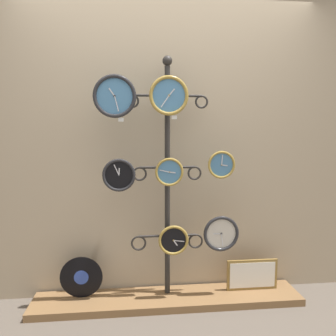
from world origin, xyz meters
TOP-DOWN VIEW (x-y plane):
  - ground_plane at (0.00, 0.00)m, footprint 12.00×12.00m
  - shop_wall at (0.00, 0.57)m, footprint 4.40×0.04m
  - low_shelf at (0.00, 0.35)m, footprint 2.20×0.36m
  - display_stand at (0.00, 0.41)m, footprint 0.66×0.36m
  - clock_top_left at (-0.41, 0.29)m, footprint 0.32×0.04m
  - clock_top_center at (0.00, 0.30)m, footprint 0.30×0.04m
  - clock_middle_left at (-0.38, 0.31)m, footprint 0.25×0.04m
  - clock_middle_center at (0.01, 0.32)m, footprint 0.22×0.04m
  - clock_middle_right at (0.42, 0.31)m, footprint 0.22×0.04m
  - clock_bottom_center at (0.04, 0.30)m, footprint 0.24×0.04m
  - clock_bottom_right at (0.43, 0.32)m, footprint 0.29×0.04m
  - vinyl_record at (-0.71, 0.40)m, footprint 0.34×0.01m
  - picture_frame at (0.73, 0.38)m, footprint 0.44×0.02m
  - price_tag_upper at (-0.36, 0.29)m, footprint 0.04×0.00m
  - price_tag_mid at (0.04, 0.30)m, footprint 0.04×0.00m

SIDE VIEW (x-z plane):
  - ground_plane at x=0.00m, z-range 0.00..0.00m
  - low_shelf at x=0.00m, z-range 0.00..0.06m
  - picture_frame at x=0.73m, z-range 0.06..0.32m
  - vinyl_record at x=-0.71m, z-range 0.06..0.40m
  - clock_bottom_center at x=0.04m, z-range 0.43..0.67m
  - clock_bottom_right at x=0.43m, z-range 0.44..0.73m
  - display_stand at x=0.00m, z-range -0.24..1.76m
  - clock_middle_left at x=-0.38m, z-range 0.95..1.20m
  - clock_middle_center at x=0.01m, z-range 0.98..1.21m
  - clock_middle_right at x=0.42m, z-range 1.04..1.26m
  - shop_wall at x=0.00m, z-range 0.00..2.80m
  - price_tag_upper at x=-0.36m, z-range 1.48..1.51m
  - price_tag_mid at x=0.04m, z-range 1.50..1.53m
  - clock_top_left at x=-0.41m, z-range 1.51..1.83m
  - clock_top_center at x=0.00m, z-range 1.53..1.83m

